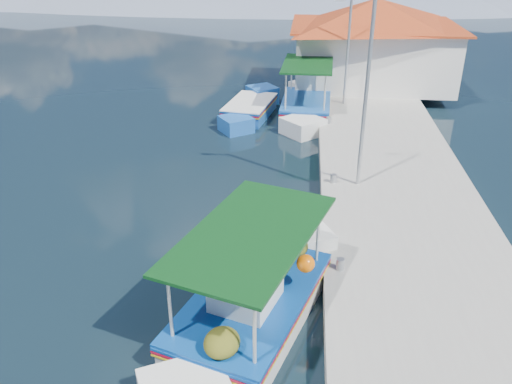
{
  "coord_description": "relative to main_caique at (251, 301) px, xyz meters",
  "views": [
    {
      "loc": [
        2.78,
        -13.89,
        8.03
      ],
      "look_at": [
        1.47,
        -0.54,
        1.3
      ],
      "focal_mm": 36.78,
      "sensor_mm": 36.0,
      "label": 1
    }
  ],
  "objects": [
    {
      "name": "harbor_building",
      "position": [
        4.45,
        19.46,
        2.27
      ],
      "size": [
        10.49,
        10.49,
        4.4
      ],
      "color": "silver",
      "rests_on": "quay"
    },
    {
      "name": "bollards",
      "position": [
        2.06,
        9.71,
        0.14
      ],
      "size": [
        0.2,
        17.2,
        0.3
      ],
      "color": "#A5A8AD",
      "rests_on": "quay"
    },
    {
      "name": "caique_green_canopy",
      "position": [
        1.05,
        15.05,
        -0.09
      ],
      "size": [
        2.43,
        7.47,
        2.79
      ],
      "rotation": [
        0.0,
        0.0,
        0.04
      ],
      "color": "white",
      "rests_on": "ground"
    },
    {
      "name": "ground",
      "position": [
        -1.74,
        4.46,
        -0.51
      ],
      "size": [
        160.0,
        160.0,
        0.0
      ],
      "primitive_type": "plane",
      "color": "black",
      "rests_on": "ground"
    },
    {
      "name": "lamp_post_far",
      "position": [
        2.76,
        15.46,
        3.34
      ],
      "size": [
        1.21,
        0.14,
        6.0
      ],
      "color": "#A5A8AD",
      "rests_on": "quay"
    },
    {
      "name": "main_caique",
      "position": [
        0.0,
        0.0,
        0.0
      ],
      "size": [
        3.96,
        7.64,
        2.65
      ],
      "rotation": [
        0.0,
        0.0,
        0.32
      ],
      "color": "white",
      "rests_on": "ground"
    },
    {
      "name": "lamp_post_near",
      "position": [
        2.76,
        6.46,
        3.34
      ],
      "size": [
        1.21,
        0.14,
        6.0
      ],
      "color": "#A5A8AD",
      "rests_on": "quay"
    },
    {
      "name": "quay",
      "position": [
        4.16,
        10.46,
        -0.26
      ],
      "size": [
        5.0,
        44.0,
        0.5
      ],
      "primitive_type": "cube",
      "color": "#9C9B92",
      "rests_on": "ground"
    },
    {
      "name": "caique_blue_hull",
      "position": [
        -1.63,
        14.64,
        -0.21
      ],
      "size": [
        2.55,
        6.15,
        1.11
      ],
      "rotation": [
        0.0,
        0.0,
        0.18
      ],
      "color": "#1D58AF",
      "rests_on": "ground"
    }
  ]
}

